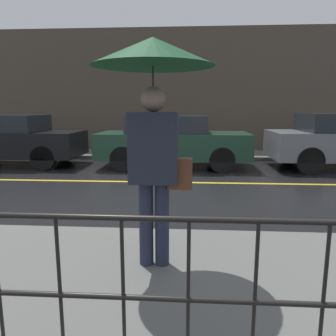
% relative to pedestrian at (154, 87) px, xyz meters
% --- Properties ---
extents(ground_plane, '(80.00, 80.00, 0.00)m').
position_rel_pedestrian_xyz_m(ground_plane, '(-0.66, 4.30, -1.89)').
color(ground_plane, black).
extents(sidewalk_near, '(28.00, 2.53, 0.12)m').
position_rel_pedestrian_xyz_m(sidewalk_near, '(-0.66, -0.27, -1.83)').
color(sidewalk_near, '#60605E').
rests_on(sidewalk_near, ground_plane).
extents(sidewalk_far, '(28.00, 1.92, 0.12)m').
position_rel_pedestrian_xyz_m(sidewalk_far, '(-0.66, 8.57, -1.83)').
color(sidewalk_far, '#60605E').
rests_on(sidewalk_far, ground_plane).
extents(lane_marking, '(25.20, 0.12, 0.01)m').
position_rel_pedestrian_xyz_m(lane_marking, '(-0.66, 4.30, -1.89)').
color(lane_marking, gold).
rests_on(lane_marking, ground_plane).
extents(building_storefront, '(28.00, 0.30, 4.64)m').
position_rel_pedestrian_xyz_m(building_storefront, '(-0.66, 9.68, 0.43)').
color(building_storefront, '#4C4238').
rests_on(building_storefront, ground_plane).
extents(railing_foreground, '(12.00, 0.04, 0.95)m').
position_rel_pedestrian_xyz_m(railing_foreground, '(-0.66, -1.29, -1.16)').
color(railing_foreground, black).
rests_on(railing_foreground, sidewalk_near).
extents(pedestrian, '(1.14, 1.14, 2.21)m').
position_rel_pedestrian_xyz_m(pedestrian, '(0.00, 0.00, 0.00)').
color(pedestrian, '#23283D').
rests_on(pedestrian, sidewalk_near).
extents(car_black, '(4.08, 1.72, 1.51)m').
position_rel_pedestrian_xyz_m(car_black, '(-5.00, 6.35, -1.12)').
color(car_black, black).
rests_on(car_black, ground_plane).
extents(car_dark_green, '(4.31, 1.78, 1.49)m').
position_rel_pedestrian_xyz_m(car_dark_green, '(-0.17, 6.35, -1.12)').
color(car_dark_green, '#193828').
rests_on(car_dark_green, ground_plane).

